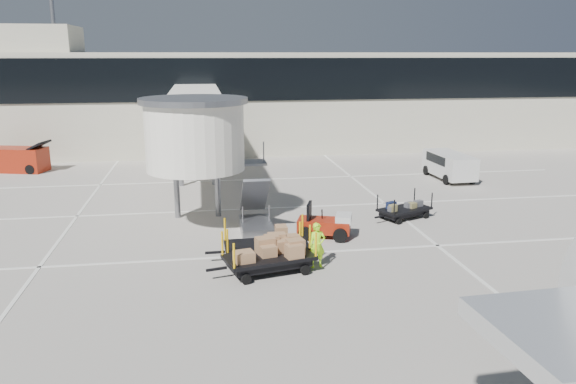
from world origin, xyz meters
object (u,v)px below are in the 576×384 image
Objects in this scene: suitcase_cart at (405,210)px; box_cart_near at (266,246)px; box_cart_far at (269,256)px; belt_loader at (15,160)px; baggage_tug at (326,225)px; ground_worker at (317,245)px; minivan at (448,163)px.

suitcase_cart is 8.79m from box_cart_near.
belt_loader is at bearing 111.87° from box_cart_far.
belt_loader is (-14.98, 21.06, 0.18)m from box_cart_far.
suitcase_cart is at bearing 44.60° from baggage_tug.
baggage_tug is 5.02m from suitcase_cart.
suitcase_cart is (4.51, 2.21, -0.11)m from baggage_tug.
box_cart_near is (-7.45, -4.65, 0.14)m from suitcase_cart.
box_cart_far reaches higher than suitcase_cart.
box_cart_far is at bearing -110.10° from baggage_tug.
belt_loader is (-16.87, 20.76, -0.05)m from ground_worker.
belt_loader reaches higher than box_cart_far.
baggage_tug is 1.47× the size of ground_worker.
baggage_tug is 0.62× the size of box_cart_far.
baggage_tug is 0.79× the size of suitcase_cart.
minivan is (13.42, 12.92, 0.43)m from box_cart_near.
suitcase_cart is 7.98m from ground_worker.
suitcase_cart is at bearing 31.13° from box_cart_near.
box_cart_near reaches higher than box_cart_far.
box_cart_far is (-0.05, -1.31, 0.07)m from box_cart_near.
minivan is (10.48, 10.48, 0.45)m from baggage_tug.
baggage_tug is at bearing -28.40° from belt_loader.
ground_worker is at bearing -131.71° from minivan.
box_cart_near is 1.31m from box_cart_far.
suitcase_cart is at bearing 40.27° from ground_worker.
minivan is 29.26m from belt_loader.
baggage_tug is 3.82m from box_cart_near.
box_cart_far is at bearing -165.57° from suitcase_cart.
minivan is at bearing 2.03° from belt_loader.
minivan is (13.47, 14.23, 0.36)m from box_cart_far.
box_cart_far is at bearing -39.04° from belt_loader.
box_cart_near is (-2.94, -2.44, 0.02)m from baggage_tug.
baggage_tug is 0.57× the size of minivan.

